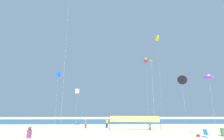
# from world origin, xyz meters

# --- Properties ---
(ocean_band) EXTENTS (120.00, 20.00, 0.01)m
(ocean_band) POSITION_xyz_m (0.00, 32.96, 0.00)
(ocean_band) COLOR #28608C
(ocean_band) RESTS_ON ground
(beachgoer_mustard_shirt) EXTENTS (0.39, 0.39, 1.73)m
(beachgoer_mustard_shirt) POSITION_xyz_m (-2.34, 15.44, 0.92)
(beachgoer_mustard_shirt) COLOR navy
(beachgoer_mustard_shirt) RESTS_ON ground
(beachgoer_plum_shirt) EXTENTS (0.40, 0.40, 1.77)m
(beachgoer_plum_shirt) POSITION_xyz_m (-9.10, -0.50, 0.94)
(beachgoer_plum_shirt) COLOR white
(beachgoer_plum_shirt) RESTS_ON ground
(beachgoer_teal_shirt) EXTENTS (0.35, 0.35, 1.55)m
(beachgoer_teal_shirt) POSITION_xyz_m (4.78, 12.44, 0.83)
(beachgoer_teal_shirt) COLOR #99B28C
(beachgoer_teal_shirt) RESTS_ON ground
(beachgoer_olive_shirt) EXTENTS (0.36, 0.36, 1.57)m
(beachgoer_olive_shirt) POSITION_xyz_m (-6.06, 14.51, 0.84)
(beachgoer_olive_shirt) COLOR #7A3872
(beachgoer_olive_shirt) RESTS_ON ground
(folding_beach_chair) EXTENTS (0.52, 0.65, 0.89)m
(folding_beach_chair) POSITION_xyz_m (9.64, 4.63, 0.47)
(folding_beach_chair) COLOR #1959B2
(folding_beach_chair) RESTS_ON ground
(trash_barrel) EXTENTS (0.58, 0.58, 0.97)m
(trash_barrel) POSITION_xyz_m (12.11, 5.17, 0.49)
(trash_barrel) COLOR #3F7F4C
(trash_barrel) RESTS_ON ground
(volleyball_net) EXTENTS (7.98, 1.59, 2.40)m
(volleyball_net) POSITION_xyz_m (2.11, 11.69, 1.64)
(volleyball_net) COLOR #4C4C51
(volleyball_net) RESTS_ON ground
(beach_handbag) EXTENTS (0.35, 0.18, 0.28)m
(beach_handbag) POSITION_xyz_m (8.79, 4.91, 0.14)
(beach_handbag) COLOR maroon
(beach_handbag) RESTS_ON ground
(kite_pink_diamond) EXTENTS (0.40, 0.41, 9.37)m
(kite_pink_diamond) POSITION_xyz_m (3.29, 3.67, 8.84)
(kite_pink_diamond) COLOR silver
(kite_pink_diamond) RESTS_ON ground
(kite_black_delta) EXTENTS (1.62, 0.97, 8.86)m
(kite_black_delta) POSITION_xyz_m (10.42, 11.41, 8.08)
(kite_black_delta) COLOR silver
(kite_black_delta) RESTS_ON ground
(kite_yellow_inflatable) EXTENTS (1.13, 2.45, 18.94)m
(kite_yellow_inflatable) POSITION_xyz_m (8.46, 17.22, 18.29)
(kite_yellow_inflatable) COLOR silver
(kite_yellow_inflatable) RESTS_ON ground
(kite_white_box) EXTENTS (0.72, 0.72, 7.25)m
(kite_white_box) POSITION_xyz_m (-8.32, 17.47, 6.79)
(kite_white_box) COLOR silver
(kite_white_box) RESTS_ON ground
(kite_green_diamond) EXTENTS (0.48, 0.47, 19.32)m
(kite_green_diamond) POSITION_xyz_m (-7.61, 4.06, 17.48)
(kite_green_diamond) COLOR silver
(kite_green_diamond) RESTS_ON ground
(kite_violet_inflatable) EXTENTS (0.98, 1.52, 7.51)m
(kite_violet_inflatable) POSITION_xyz_m (10.50, 3.96, 7.12)
(kite_violet_inflatable) COLOR silver
(kite_violet_inflatable) RESTS_ON ground
(kite_blue_box) EXTENTS (0.85, 0.85, 10.96)m
(kite_blue_box) POSITION_xyz_m (-12.80, 18.92, 10.44)
(kite_blue_box) COLOR silver
(kite_blue_box) RESTS_ON ground
(kite_red_inflatable) EXTENTS (1.76, 2.65, 14.64)m
(kite_red_inflatable) POSITION_xyz_m (6.33, 19.88, 13.97)
(kite_red_inflatable) COLOR silver
(kite_red_inflatable) RESTS_ON ground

